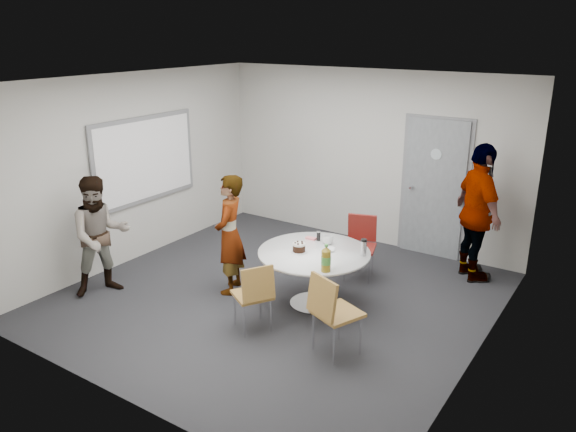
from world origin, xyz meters
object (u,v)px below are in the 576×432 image
Objects in this scene: chair_near_right at (331,307)px; person_main at (230,235)px; whiteboard at (145,159)px; door at (434,189)px; chair_near_left at (255,292)px; table at (315,259)px; chair_far at (361,240)px; person_left at (100,236)px; person_right at (478,213)px.

person_main reaches higher than chair_near_right.
whiteboard is 1.22× the size of person_main.
door is 3.46m from chair_near_left.
table is 0.87× the size of person_main.
door is 1.49m from chair_far.
door reaches higher than chair_near_left.
chair_near_right is (0.94, 0.05, 0.06)m from chair_near_left.
person_left is (0.51, -1.30, -0.67)m from whiteboard.
person_main is (-1.12, -0.24, 0.16)m from table.
table reaches higher than chair_near_left.
whiteboard reaches higher than chair_near_right.
table is at bearing -103.76° from door.
door reaches higher than person_left.
door reaches higher than chair_near_right.
door is 1.36× the size of person_main.
person_left is 4.91m from person_right.
door is at bearing 17.50° from chair_near_left.
person_right is (2.51, 2.12, 0.16)m from person_main.
whiteboard reaches higher than chair_far.
table is (2.97, -0.13, -0.83)m from whiteboard.
person_left is at bearing 127.99° from chair_near_left.
person_main is at bearing -27.66° from person_left.
chair_near_left is 1.15m from person_main.
person_right reaches higher than table.
door is at bearing 15.14° from person_right.
table is 0.88× the size of person_left.
chair_near_right is at bearing -57.12° from person_left.
person_left reaches higher than chair_near_left.
door is 1.13× the size of person_right.
person_main is (-1.71, -2.65, -0.25)m from door.
chair_near_left is 0.44× the size of person_right.
person_main is 3.29m from person_right.
person_left reaches higher than chair_near_right.
chair_far is at bearing 86.84° from table.
person_left reaches higher than table.
chair_far is 3.41m from person_left.
person_right is (1.61, 2.79, 0.44)m from chair_near_left.
person_main is at bearing 30.97° from chair_far.
chair_near_right is at bearing 48.10° from person_main.
chair_near_right is at bearing -50.94° from table.
chair_near_right is at bearing 90.35° from chair_far.
chair_far is at bearing 23.17° from chair_near_left.
person_right is (0.68, 2.75, 0.38)m from chair_near_right.
door reaches higher than whiteboard.
person_left is (-3.17, -0.31, 0.22)m from chair_near_right.
chair_near_right is 0.49× the size of person_right.
table is at bearing 102.51° from person_right.
person_main reaches higher than table.
person_main reaches higher than chair_far.
person_right is (0.79, -0.53, -0.09)m from door.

